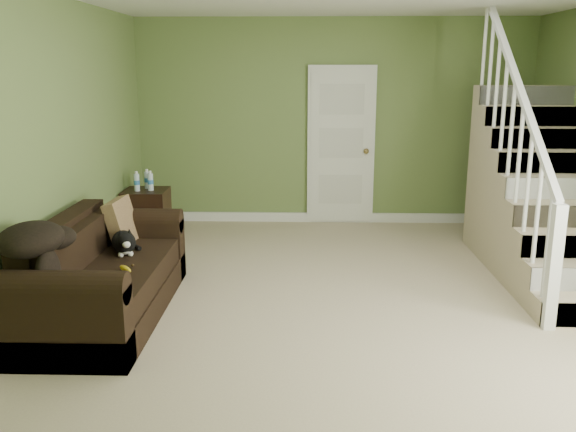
# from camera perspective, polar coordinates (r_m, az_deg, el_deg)

# --- Properties ---
(floor) EXTENTS (5.00, 5.50, 0.01)m
(floor) POSITION_cam_1_polar(r_m,az_deg,el_deg) (5.49, 5.31, -7.57)
(floor) COLOR tan
(floor) RESTS_ON ground
(wall_back) EXTENTS (5.00, 0.04, 2.60)m
(wall_back) POSITION_cam_1_polar(r_m,az_deg,el_deg) (7.90, 4.27, 8.69)
(wall_back) COLOR olive
(wall_back) RESTS_ON floor
(wall_front) EXTENTS (5.00, 0.04, 2.60)m
(wall_front) POSITION_cam_1_polar(r_m,az_deg,el_deg) (2.48, 9.92, -2.70)
(wall_front) COLOR olive
(wall_front) RESTS_ON floor
(wall_left) EXTENTS (0.04, 5.50, 2.60)m
(wall_left) POSITION_cam_1_polar(r_m,az_deg,el_deg) (5.58, -21.05, 5.71)
(wall_left) COLOR olive
(wall_left) RESTS_ON floor
(baseboard_back) EXTENTS (5.00, 0.04, 0.12)m
(baseboard_back) POSITION_cam_1_polar(r_m,az_deg,el_deg) (8.07, 4.13, -0.13)
(baseboard_back) COLOR white
(baseboard_back) RESTS_ON floor
(baseboard_left) EXTENTS (0.04, 5.50, 0.12)m
(baseboard_left) POSITION_cam_1_polar(r_m,az_deg,el_deg) (5.85, -19.73, -6.37)
(baseboard_left) COLOR white
(baseboard_left) RESTS_ON floor
(door) EXTENTS (0.86, 0.12, 2.02)m
(door) POSITION_cam_1_polar(r_m,az_deg,el_deg) (7.89, 4.98, 6.53)
(door) COLOR white
(door) RESTS_ON floor
(staircase) EXTENTS (1.00, 2.51, 2.82)m
(staircase) POSITION_cam_1_polar(r_m,az_deg,el_deg) (6.65, 22.31, 0.99)
(staircase) COLOR tan
(staircase) RESTS_ON floor
(sofa) EXTENTS (0.88, 2.04, 0.81)m
(sofa) POSITION_cam_1_polar(r_m,az_deg,el_deg) (5.23, -17.01, -5.69)
(sofa) COLOR black
(sofa) RESTS_ON floor
(side_table) EXTENTS (0.51, 0.51, 0.83)m
(side_table) POSITION_cam_1_polar(r_m,az_deg,el_deg) (7.38, -13.07, 0.18)
(side_table) COLOR black
(side_table) RESTS_ON floor
(cat) EXTENTS (0.35, 0.53, 0.26)m
(cat) POSITION_cam_1_polar(r_m,az_deg,el_deg) (5.39, -15.19, -2.41)
(cat) COLOR black
(cat) RESTS_ON sofa
(banana) EXTENTS (0.15, 0.15, 0.05)m
(banana) POSITION_cam_1_polar(r_m,az_deg,el_deg) (4.94, -14.98, -4.80)
(banana) COLOR gold
(banana) RESTS_ON sofa
(throw_pillow) EXTENTS (0.23, 0.45, 0.46)m
(throw_pillow) POSITION_cam_1_polar(r_m,az_deg,el_deg) (5.74, -15.26, -0.65)
(throw_pillow) COLOR brown
(throw_pillow) RESTS_ON sofa
(throw_blanket) EXTENTS (0.57, 0.66, 0.23)m
(throw_blanket) POSITION_cam_1_polar(r_m,az_deg,el_deg) (4.58, -22.92, -2.01)
(throw_blanket) COLOR black
(throw_blanket) RESTS_ON sofa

